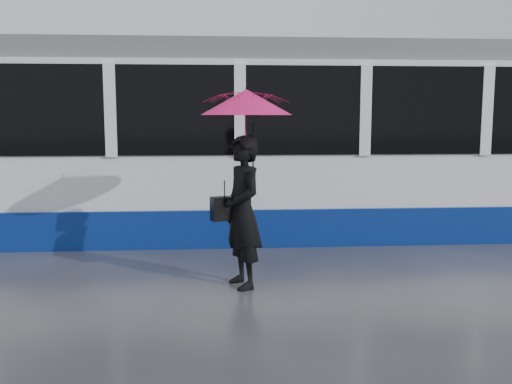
{
  "coord_description": "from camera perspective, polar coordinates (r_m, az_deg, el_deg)",
  "views": [
    {
      "loc": [
        0.31,
        -7.73,
        2.11
      ],
      "look_at": [
        0.88,
        -0.16,
        1.1
      ],
      "focal_mm": 40.0,
      "sensor_mm": 36.0,
      "label": 1
    }
  ],
  "objects": [
    {
      "name": "rails",
      "position": [
        10.45,
        -5.9,
        -4.04
      ],
      "size": [
        34.0,
        1.51,
        0.02
      ],
      "color": "#3F3D38",
      "rests_on": "ground"
    },
    {
      "name": "handbag",
      "position": [
        7.02,
        -3.16,
        -1.64
      ],
      "size": [
        0.37,
        0.25,
        0.47
      ],
      "rotation": [
        0.0,
        0.0,
        0.36
      ],
      "color": "black",
      "rests_on": "ground"
    },
    {
      "name": "ground",
      "position": [
        8.02,
        -6.4,
        -7.72
      ],
      "size": [
        90.0,
        90.0,
        0.0
      ],
      "primitive_type": "plane",
      "color": "#2D2E33",
      "rests_on": "ground"
    },
    {
      "name": "tram",
      "position": [
        10.65,
        11.7,
        4.89
      ],
      "size": [
        26.0,
        2.56,
        3.35
      ],
      "color": "white",
      "rests_on": "ground"
    },
    {
      "name": "umbrella",
      "position": [
        6.92,
        -0.97,
        7.2
      ],
      "size": [
        1.42,
        1.42,
        1.27
      ],
      "rotation": [
        0.0,
        0.0,
        0.36
      ],
      "color": "#FF158C",
      "rests_on": "ground"
    },
    {
      "name": "woman",
      "position": [
        7.01,
        -1.36,
        -2.01
      ],
      "size": [
        0.66,
        0.8,
        1.88
      ],
      "primitive_type": "imported",
      "rotation": [
        0.0,
        0.0,
        -1.21
      ],
      "color": "black",
      "rests_on": "ground"
    }
  ]
}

